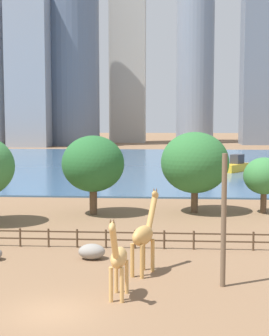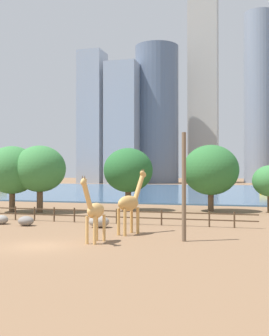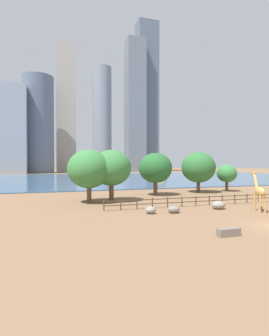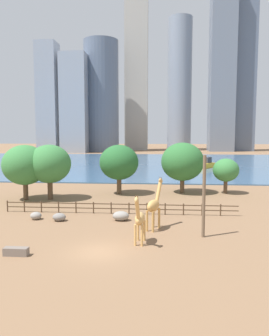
# 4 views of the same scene
# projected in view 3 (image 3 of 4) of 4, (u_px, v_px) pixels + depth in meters

# --- Properties ---
(ground_plane) EXTENTS (400.00, 400.00, 0.00)m
(ground_plane) POSITION_uv_depth(u_px,v_px,m) (104.00, 178.00, 99.02)
(ground_plane) COLOR brown
(harbor_water) EXTENTS (180.00, 86.00, 0.20)m
(harbor_water) POSITION_uv_depth(u_px,v_px,m) (105.00, 178.00, 96.16)
(harbor_water) COLOR #3D6084
(harbor_water) RESTS_ON ground
(giraffe_companion) EXTENTS (1.77, 3.24, 4.80)m
(giraffe_companion) POSITION_uv_depth(u_px,v_px,m) (259.00, 192.00, 30.01)
(giraffe_companion) COLOR tan
(giraffe_companion) RESTS_ON ground
(boulder_near_fence) EXTENTS (1.37, 1.09, 0.81)m
(boulder_near_fence) POSITION_uv_depth(u_px,v_px,m) (174.00, 209.00, 29.11)
(boulder_near_fence) COLOR gray
(boulder_near_fence) RESTS_ON ground
(boulder_by_pole) EXTENTS (1.71, 1.30, 0.97)m
(boulder_by_pole) POSITION_uv_depth(u_px,v_px,m) (219.00, 205.00, 31.65)
(boulder_by_pole) COLOR gray
(boulder_by_pole) RESTS_ON ground
(boulder_small) EXTENTS (1.17, 1.05, 0.79)m
(boulder_small) POSITION_uv_depth(u_px,v_px,m) (151.00, 210.00, 28.69)
(boulder_small) COLOR gray
(boulder_small) RESTS_ON ground
(feeding_trough) EXTENTS (1.80, 0.60, 0.60)m
(feeding_trough) POSITION_uv_depth(u_px,v_px,m) (229.00, 232.00, 19.82)
(feeding_trough) COLOR #72665B
(feeding_trough) RESTS_ON ground
(enclosure_fence) EXTENTS (26.12, 0.14, 1.30)m
(enclosure_fence) POSITION_uv_depth(u_px,v_px,m) (199.00, 200.00, 34.06)
(enclosure_fence) COLOR #4C3826
(enclosure_fence) RESTS_ON ground
(tree_left_large) EXTENTS (5.78, 5.78, 7.35)m
(tree_left_large) POSITION_uv_depth(u_px,v_px,m) (155.00, 168.00, 45.30)
(tree_left_large) COLOR brown
(tree_left_large) RESTS_ON ground
(tree_center_broad) EXTENTS (3.85, 3.85, 5.28)m
(tree_center_broad) POSITION_uv_depth(u_px,v_px,m) (227.00, 174.00, 51.72)
(tree_center_broad) COLOR brown
(tree_center_broad) RESTS_ON ground
(tree_right_tall) EXTENTS (6.02, 6.02, 7.46)m
(tree_right_tall) POSITION_uv_depth(u_px,v_px,m) (89.00, 169.00, 36.61)
(tree_right_tall) COLOR brown
(tree_right_tall) RESTS_ON ground
(tree_left_small) EXTENTS (5.79, 5.79, 7.50)m
(tree_left_small) POSITION_uv_depth(u_px,v_px,m) (111.00, 168.00, 37.98)
(tree_left_small) COLOR brown
(tree_left_small) RESTS_ON ground
(tree_right_small) EXTENTS (6.41, 6.41, 7.65)m
(tree_right_small) POSITION_uv_depth(u_px,v_px,m) (198.00, 167.00, 49.66)
(tree_right_small) COLOR brown
(tree_right_small) RESTS_ON ground
(boat_sailboat) EXTENTS (5.43, 6.41, 2.75)m
(boat_sailboat) POSITION_uv_depth(u_px,v_px,m) (162.00, 177.00, 86.89)
(boat_sailboat) COLOR gold
(boat_sailboat) RESTS_ON harbor_water
(skyline_tower_needle) EXTENTS (14.49, 11.55, 105.28)m
(skyline_tower_needle) POSITION_uv_depth(u_px,v_px,m) (147.00, 97.00, 186.37)
(skyline_tower_needle) COLOR slate
(skyline_tower_needle) RESTS_ON ground
(skyline_block_central) EXTENTS (12.44, 15.55, 47.35)m
(skyline_block_central) POSITION_uv_depth(u_px,v_px,m) (15.00, 130.00, 141.23)
(skyline_block_central) COLOR #939EAD
(skyline_block_central) RESTS_ON ground
(skyline_block_left) EXTENTS (12.80, 8.34, 85.55)m
(skyline_block_left) POSITION_uv_depth(u_px,v_px,m) (66.00, 108.00, 175.63)
(skyline_block_left) COLOR #ADA89E
(skyline_block_left) RESTS_ON ground
(skyline_block_right) EXTENTS (13.09, 13.09, 71.48)m
(skyline_block_right) POSITION_uv_depth(u_px,v_px,m) (102.00, 120.00, 180.03)
(skyline_block_right) COLOR gray
(skyline_block_right) RESTS_ON ground
(skyline_tower_short) EXTENTS (17.64, 17.64, 55.86)m
(skyline_tower_short) POSITION_uv_depth(u_px,v_px,m) (38.00, 125.00, 152.13)
(skyline_tower_short) COLOR slate
(skyline_tower_short) RESTS_ON ground
(skyline_block_wide) EXTENTS (12.58, 11.06, 89.62)m
(skyline_block_wide) POSITION_uv_depth(u_px,v_px,m) (135.00, 106.00, 178.05)
(skyline_block_wide) COLOR slate
(skyline_block_wide) RESTS_ON ground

